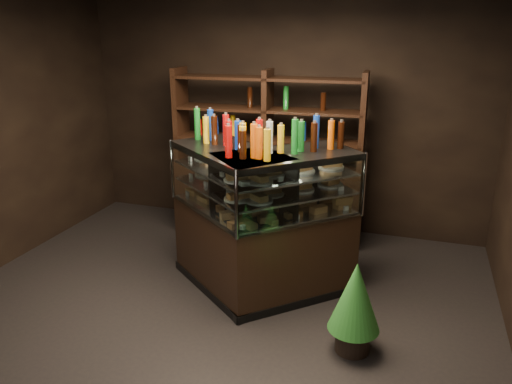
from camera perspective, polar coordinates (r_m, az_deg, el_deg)
ground at (r=4.50m, az=-6.22°, el=-14.86°), size 5.00×5.00×0.00m
room_shell at (r=3.80m, az=-7.25°, el=10.41°), size 5.02×5.02×3.01m
display_case at (r=4.79m, az=0.22°, el=-6.07°), size 1.92×1.36×1.40m
food_display at (r=4.57m, az=0.21°, el=0.73°), size 1.55×0.93×0.43m
bottles_top at (r=4.46m, az=0.24°, el=6.48°), size 1.38×0.79×0.30m
potted_conifer at (r=3.99m, az=11.30°, el=-11.48°), size 0.41×0.41×0.87m
back_shelving at (r=5.99m, az=1.28°, el=0.51°), size 2.23×0.54×2.00m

